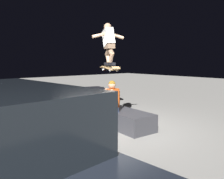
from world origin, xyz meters
name	(u,v)px	position (x,y,z in m)	size (l,w,h in m)	color
ground_plane	(116,128)	(0.00, 0.00, 0.00)	(40.00, 40.00, 0.00)	gray
ledge_box_main	(126,120)	(-0.22, -0.17, 0.23)	(1.57, 0.79, 0.46)	#38383D
person_sitting_on_ledge	(109,103)	(-0.01, 0.26, 0.72)	(0.60, 0.77, 1.30)	#2D3856
skateboard	(110,68)	(0.16, 0.09, 1.61)	(1.03, 0.52, 0.13)	#AD8451
skater_airborne	(109,42)	(0.21, 0.07, 2.30)	(0.63, 0.86, 1.12)	black
kicker_ramp	(60,117)	(1.81, 0.72, 0.06)	(1.22, 1.05, 0.34)	#28282D
picnic_table_back	(98,95)	(2.42, -1.22, 0.50)	(2.01, 1.77, 0.75)	black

